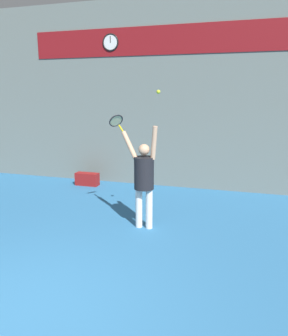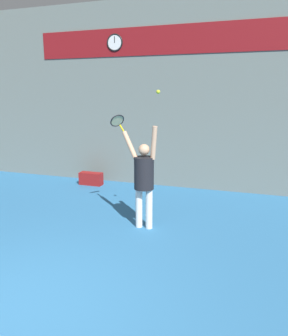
% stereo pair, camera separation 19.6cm
% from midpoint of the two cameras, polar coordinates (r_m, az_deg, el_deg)
% --- Properties ---
extents(ground_plane, '(18.00, 18.00, 0.00)m').
position_cam_midpoint_polar(ground_plane, '(4.45, -23.41, -23.01)').
color(ground_plane, teal).
extents(back_wall, '(18.00, 0.10, 5.00)m').
position_cam_midpoint_polar(back_wall, '(9.13, 0.67, 12.47)').
color(back_wall, slate).
rests_on(back_wall, ground_plane).
extents(sponsor_banner, '(6.81, 0.02, 0.73)m').
position_cam_midpoint_polar(sponsor_banner, '(9.17, 0.59, 21.31)').
color(sponsor_banner, maroon).
extents(scoreboard_clock, '(0.46, 0.04, 0.46)m').
position_cam_midpoint_polar(scoreboard_clock, '(9.53, -6.48, 20.92)').
color(scoreboard_clock, white).
extents(tennis_player, '(0.83, 0.51, 1.98)m').
position_cam_midpoint_polar(tennis_player, '(6.16, -0.95, -1.50)').
color(tennis_player, white).
rests_on(tennis_player, ground_plane).
extents(tennis_racket, '(0.41, 0.38, 0.35)m').
position_cam_midpoint_polar(tennis_racket, '(6.64, -5.66, 8.07)').
color(tennis_racket, yellow).
extents(tennis_ball, '(0.07, 0.07, 0.07)m').
position_cam_midpoint_polar(tennis_ball, '(5.85, 1.54, 13.12)').
color(tennis_ball, '#CCDB2D').
extents(equipment_bag, '(0.66, 0.26, 0.36)m').
position_cam_midpoint_polar(equipment_bag, '(9.48, -10.45, -1.92)').
color(equipment_bag, maroon).
rests_on(equipment_bag, ground_plane).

